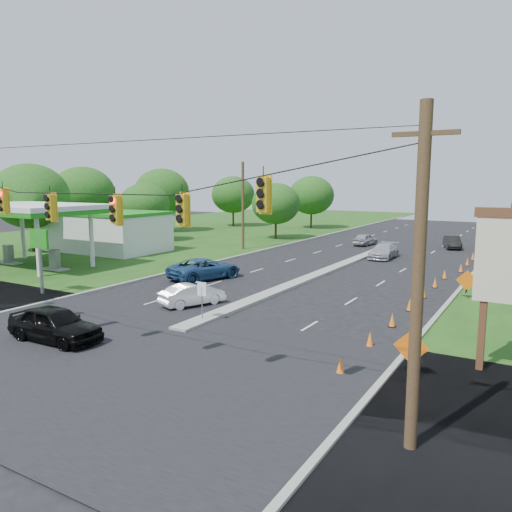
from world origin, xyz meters
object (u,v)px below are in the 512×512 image
Objects in this scene: gas_station at (94,227)px; black_sedan at (55,324)px; white_sedan at (192,295)px; blue_pickup at (205,269)px.

gas_station reaches higher than black_sedan.
gas_station reaches higher than white_sedan.
white_sedan is at bearing -10.03° from black_sedan.
blue_pickup is at bearing -16.60° from gas_station.
black_sedan reaches higher than blue_pickup.
black_sedan is at bearing 117.35° from blue_pickup.
gas_station is 17.94m from blue_pickup.
black_sedan reaches higher than white_sedan.
black_sedan is 0.84× the size of blue_pickup.
gas_station is 5.17× the size of white_sedan.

